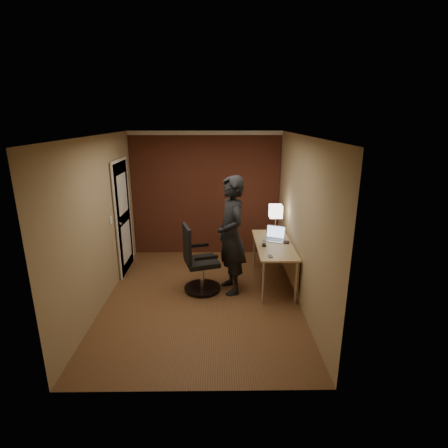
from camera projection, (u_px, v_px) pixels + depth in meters
The scene contains 9 objects.
room at pixel (191, 193), 6.63m from camera, with size 4.00×4.00×4.00m.
desk at pixel (278, 251), 5.86m from camera, with size 0.60×1.50×0.73m.
desk_lamp at pixel (276, 212), 6.18m from camera, with size 0.22×0.22×0.54m.
laptop at pixel (275, 236), 5.98m from camera, with size 0.41×0.37×0.23m.
mouse at pixel (264, 245), 5.71m from camera, with size 0.06×0.10×0.03m, color black.
phone at pixel (270, 256), 5.27m from camera, with size 0.06×0.12×0.01m, color black.
wallet at pixel (286, 242), 5.84m from camera, with size 0.09×0.11×0.02m, color black.
office_chair at pixel (198, 263), 5.63m from camera, with size 0.62×0.69×1.11m.
person at pixel (231, 236), 5.52m from camera, with size 0.69×0.46×1.91m, color black.
Camera 1 is at (0.28, -4.98, 2.74)m, focal length 28.00 mm.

